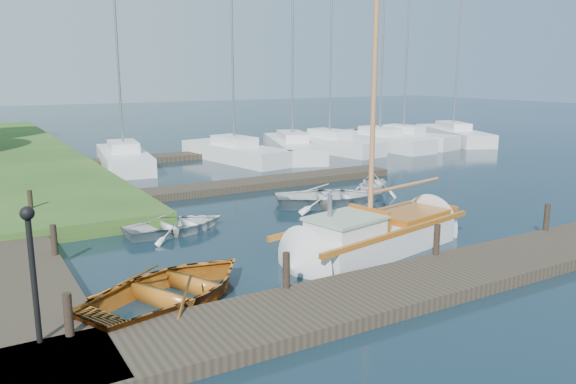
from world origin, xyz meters
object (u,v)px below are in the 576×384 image
lamp_post (31,256)px  marina_boat_5 (380,140)px  mooring_post_1 (286,270)px  marina_boat_0 (124,157)px  marina_boat_4 (329,143)px  marina_boat_6 (403,137)px  tender_a (175,222)px  marina_boat_2 (234,151)px  mooring_post_3 (547,217)px  tender_d (373,181)px  marina_boat_3 (292,146)px  mooring_post_0 (68,314)px  mooring_post_2 (437,240)px  mooring_post_5 (30,202)px  marina_boat_7 (453,133)px  tender_c (330,194)px  mooring_post_4 (54,240)px  dinghy (172,284)px  sailboat (378,237)px

lamp_post → marina_boat_5: 29.91m
mooring_post_1 → marina_boat_0: size_ratio=0.07×
marina_boat_4 → marina_boat_6: size_ratio=0.93×
tender_a → marina_boat_2: size_ratio=0.27×
mooring_post_3 → marina_boat_4: size_ratio=0.08×
marina_boat_6 → mooring_post_3: bearing=134.6°
lamp_post → tender_a: lamp_post is taller
tender_a → tender_d: 8.80m
tender_a → marina_boat_3: 17.32m
mooring_post_1 → marina_boat_2: bearing=67.9°
mooring_post_0 → marina_boat_3: marina_boat_3 is taller
mooring_post_2 → lamp_post: lamp_post is taller
tender_d → mooring_post_2: bearing=123.8°
mooring_post_5 → marina_boat_4: (18.43, 9.17, -0.14)m
marina_boat_7 → mooring_post_0: bearing=144.2°
mooring_post_1 → marina_boat_6: marina_boat_6 is taller
tender_a → marina_boat_2: 14.64m
marina_boat_4 → marina_boat_5: size_ratio=0.89×
mooring_post_0 → marina_boat_7: size_ratio=0.06×
mooring_post_3 → tender_c: bearing=113.5°
mooring_post_2 → tender_a: 7.99m
mooring_post_1 → mooring_post_5: (-4.00, 10.00, 0.00)m
mooring_post_0 → lamp_post: 1.27m
mooring_post_4 → tender_d: 12.71m
dinghy → marina_boat_6: size_ratio=0.41×
mooring_post_3 → marina_boat_2: 18.80m
sailboat → marina_boat_2: 17.26m
mooring_post_3 → sailboat: size_ratio=0.08×
tender_a → marina_boat_0: marina_boat_0 is taller
sailboat → marina_boat_3: marina_boat_3 is taller
tender_d → marina_boat_6: 16.68m
dinghy → marina_boat_5: size_ratio=0.40×
marina_boat_0 → marina_boat_5: (16.67, -0.68, -0.01)m
marina_boat_2 → marina_boat_6: size_ratio=1.13×
mooring_post_1 → tender_a: bearing=92.4°
mooring_post_1 → mooring_post_4: size_ratio=1.00×
mooring_post_5 → marina_boat_0: marina_boat_0 is taller
mooring_post_5 → mooring_post_4: bearing=-90.0°
dinghy → marina_boat_0: marina_boat_0 is taller
sailboat → mooring_post_3: bearing=-32.2°
marina_boat_4 → sailboat: bearing=139.7°
sailboat → marina_boat_7: size_ratio=0.76×
lamp_post → mooring_post_5: bearing=84.3°
tender_c → marina_boat_2: (1.62, 11.80, 0.15)m
tender_d → marina_boat_6: marina_boat_6 is taller
mooring_post_0 → mooring_post_1: size_ratio=1.00×
marina_boat_2 → marina_boat_5: 10.62m
dinghy → marina_boat_6: (22.70, 17.91, 0.13)m
marina_boat_2 → marina_boat_7: 17.67m
mooring_post_3 → dinghy: bearing=174.4°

